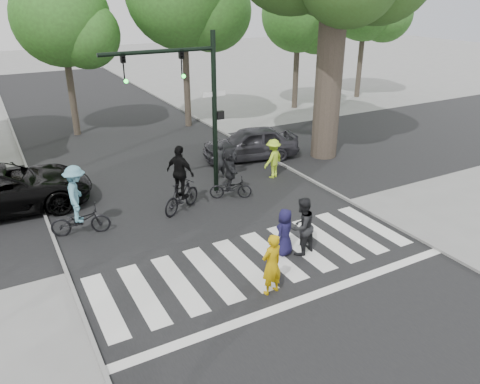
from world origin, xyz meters
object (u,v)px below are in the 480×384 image
at_px(car_suv, 2,189).
at_px(cyclist_right, 231,176).
at_px(pedestrian_child, 285,232).
at_px(car_grey, 250,143).
at_px(cyclist_left, 78,206).
at_px(pedestrian_adult, 302,226).
at_px(traffic_signal, 193,94).
at_px(pedestrian_woman, 272,264).
at_px(cyclist_mid, 181,185).

bearing_deg(car_suv, cyclist_right, -108.51).
bearing_deg(pedestrian_child, car_grey, -135.72).
bearing_deg(cyclist_left, cyclist_right, 1.80).
xyz_separation_m(pedestrian_child, cyclist_left, (-5.03, 4.18, 0.28)).
bearing_deg(pedestrian_adult, cyclist_right, -106.02).
relative_size(pedestrian_adult, cyclist_left, 0.77).
bearing_deg(traffic_signal, cyclist_left, -166.49).
bearing_deg(cyclist_right, pedestrian_adult, -90.52).
bearing_deg(traffic_signal, pedestrian_adult, -79.99).
bearing_deg(pedestrian_woman, cyclist_left, -66.71).
bearing_deg(car_suv, pedestrian_adult, -132.31).
bearing_deg(pedestrian_child, traffic_signal, -106.99).
xyz_separation_m(traffic_signal, pedestrian_woman, (-0.89, -6.74, -3.05)).
distance_m(cyclist_mid, cyclist_right, 2.04).
distance_m(pedestrian_child, pedestrian_adult, 0.53).
bearing_deg(car_grey, pedestrian_adult, -7.84).
relative_size(pedestrian_child, pedestrian_adult, 0.81).
bearing_deg(pedestrian_woman, traffic_signal, -107.00).
height_order(pedestrian_adult, car_suv, pedestrian_adult).
xyz_separation_m(cyclist_left, car_suv, (-2.01, 3.08, -0.17)).
bearing_deg(pedestrian_adult, car_suv, -60.35).
distance_m(cyclist_right, car_suv, 8.09).
bearing_deg(cyclist_left, pedestrian_child, -39.76).
distance_m(pedestrian_adult, cyclist_right, 4.56).
xyz_separation_m(cyclist_mid, car_grey, (4.93, 3.68, -0.25)).
height_order(pedestrian_adult, cyclist_mid, cyclist_mid).
xyz_separation_m(pedestrian_woman, cyclist_mid, (-0.14, 5.68, 0.15)).
relative_size(cyclist_mid, car_grey, 0.55).
relative_size(cyclist_left, car_suv, 0.39).
relative_size(cyclist_left, cyclist_right, 1.16).
relative_size(pedestrian_child, cyclist_right, 0.73).
xyz_separation_m(traffic_signal, cyclist_mid, (-1.03, -1.05, -2.90)).
height_order(cyclist_left, car_grey, cyclist_left).
relative_size(cyclist_mid, car_suv, 0.40).
height_order(traffic_signal, car_suv, traffic_signal).
relative_size(car_suv, car_grey, 1.37).
xyz_separation_m(traffic_signal, pedestrian_child, (0.50, -5.27, -3.17)).
bearing_deg(cyclist_mid, cyclist_left, -179.46).
bearing_deg(car_suv, traffic_signal, -104.39).
relative_size(pedestrian_woman, cyclist_right, 0.85).
xyz_separation_m(pedestrian_woman, cyclist_left, (-3.64, 5.65, 0.16)).
relative_size(pedestrian_woman, pedestrian_child, 1.17).
xyz_separation_m(pedestrian_woman, pedestrian_child, (1.39, 1.46, -0.12)).
bearing_deg(pedestrian_adult, pedestrian_woman, 18.73).
bearing_deg(car_grey, traffic_signal, -43.99).
xyz_separation_m(pedestrian_child, cyclist_mid, (-1.53, 4.22, 0.27)).
height_order(pedestrian_child, cyclist_mid, cyclist_mid).
relative_size(pedestrian_child, car_suv, 0.24).
height_order(cyclist_mid, car_suv, cyclist_mid).
relative_size(cyclist_right, car_grey, 0.46).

